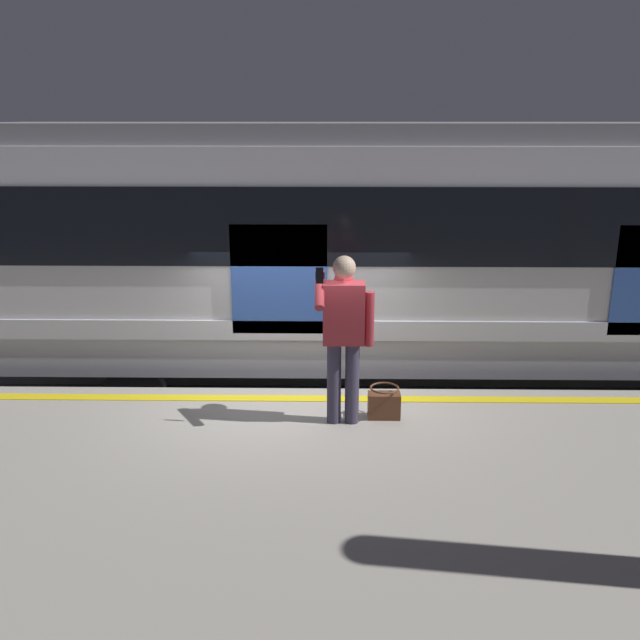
# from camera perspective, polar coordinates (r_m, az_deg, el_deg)

# --- Properties ---
(ground_plane) EXTENTS (23.73, 23.73, 0.00)m
(ground_plane) POSITION_cam_1_polar(r_m,az_deg,el_deg) (8.22, -1.66, -12.33)
(ground_plane) COLOR #3D3D3F
(platform) EXTENTS (13.66, 5.04, 1.02)m
(platform) POSITION_cam_1_polar(r_m,az_deg,el_deg) (5.82, -2.86, -19.94)
(platform) COLOR #9E998E
(platform) RESTS_ON ground
(safety_line) EXTENTS (13.39, 0.16, 0.01)m
(safety_line) POSITION_cam_1_polar(r_m,az_deg,el_deg) (7.50, -1.83, -6.57)
(safety_line) COLOR yellow
(safety_line) RESTS_ON platform
(track_rail_near) EXTENTS (17.76, 0.08, 0.16)m
(track_rail_near) POSITION_cam_1_polar(r_m,az_deg,el_deg) (9.25, -1.34, -8.32)
(track_rail_near) COLOR slate
(track_rail_near) RESTS_ON ground
(track_rail_far) EXTENTS (17.76, 0.08, 0.16)m
(track_rail_far) POSITION_cam_1_polar(r_m,az_deg,el_deg) (10.57, -1.04, -5.04)
(track_rail_far) COLOR slate
(track_rail_far) RESTS_ON ground
(train_carriage) EXTENTS (12.54, 2.87, 3.75)m
(train_carriage) POSITION_cam_1_polar(r_m,az_deg,el_deg) (9.36, 10.80, 6.70)
(train_carriage) COLOR silver
(train_carriage) RESTS_ON ground
(passenger) EXTENTS (0.57, 0.55, 1.70)m
(passenger) POSITION_cam_1_polar(r_m,az_deg,el_deg) (6.62, 2.00, -0.53)
(passenger) COLOR #383347
(passenger) RESTS_ON platform
(handbag) EXTENTS (0.33, 0.30, 0.33)m
(handbag) POSITION_cam_1_polar(r_m,az_deg,el_deg) (7.02, 5.37, -6.97)
(handbag) COLOR #59331E
(handbag) RESTS_ON platform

